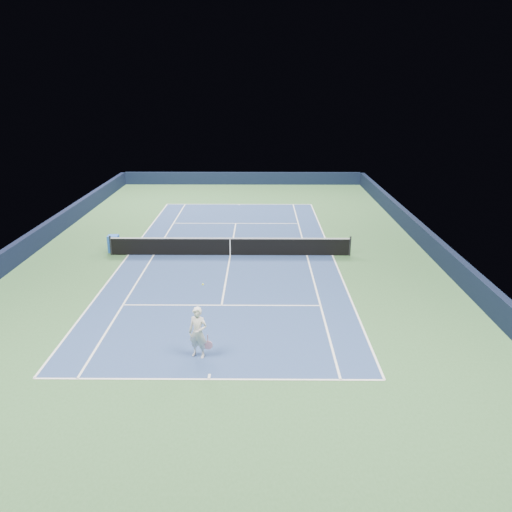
{
  "coord_description": "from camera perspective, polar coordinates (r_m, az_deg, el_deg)",
  "views": [
    {
      "loc": [
        1.58,
        -25.29,
        8.75
      ],
      "look_at": [
        1.41,
        -3.0,
        1.0
      ],
      "focal_mm": 35.0,
      "sensor_mm": 36.0,
      "label": 1
    }
  ],
  "objects": [
    {
      "name": "ground",
      "position": [
        26.81,
        -2.96,
        0.09
      ],
      "size": [
        40.0,
        40.0,
        0.0
      ],
      "primitive_type": "plane",
      "color": "#325931",
      "rests_on": "ground"
    },
    {
      "name": "wall_far",
      "position": [
        45.88,
        -1.55,
        8.87
      ],
      "size": [
        22.0,
        0.35,
        1.1
      ],
      "primitive_type": "cube",
      "color": "black",
      "rests_on": "ground"
    },
    {
      "name": "wall_right",
      "position": [
        28.15,
        19.6,
        1.09
      ],
      "size": [
        0.35,
        40.0,
        1.1
      ],
      "primitive_type": "cube",
      "color": "black",
      "rests_on": "ground"
    },
    {
      "name": "wall_left",
      "position": [
        29.34,
        -24.59,
        1.16
      ],
      "size": [
        0.35,
        40.0,
        1.1
      ],
      "primitive_type": "cube",
      "color": "black",
      "rests_on": "ground"
    },
    {
      "name": "court_surface",
      "position": [
        26.81,
        -2.96,
        0.1
      ],
      "size": [
        10.97,
        23.77,
        0.01
      ],
      "primitive_type": "cube",
      "color": "navy",
      "rests_on": "ground"
    },
    {
      "name": "baseline_far",
      "position": [
        38.22,
        -1.94,
        5.94
      ],
      "size": [
        10.97,
        0.08,
        0.0
      ],
      "primitive_type": "cube",
      "color": "white",
      "rests_on": "ground"
    },
    {
      "name": "baseline_near",
      "position": [
        16.08,
        -5.43,
        -13.85
      ],
      "size": [
        10.97,
        0.08,
        0.0
      ],
      "primitive_type": "cube",
      "color": "white",
      "rests_on": "ground"
    },
    {
      "name": "sideline_doubles_right",
      "position": [
        27.04,
        8.72,
        0.08
      ],
      "size": [
        0.08,
        23.77,
        0.0
      ],
      "primitive_type": "cube",
      "color": "white",
      "rests_on": "ground"
    },
    {
      "name": "sideline_doubles_left",
      "position": [
        27.68,
        -14.37,
        0.14
      ],
      "size": [
        0.08,
        23.77,
        0.0
      ],
      "primitive_type": "cube",
      "color": "white",
      "rests_on": "ground"
    },
    {
      "name": "sideline_singles_right",
      "position": [
        26.88,
        5.83,
        0.09
      ],
      "size": [
        0.08,
        23.77,
        0.0
      ],
      "primitive_type": "cube",
      "color": "white",
      "rests_on": "ground"
    },
    {
      "name": "sideline_singles_left",
      "position": [
        27.36,
        -11.59,
        0.13
      ],
      "size": [
        0.08,
        23.77,
        0.0
      ],
      "primitive_type": "cube",
      "color": "white",
      "rests_on": "ground"
    },
    {
      "name": "service_line_far",
      "position": [
        32.91,
        -2.32,
        3.75
      ],
      "size": [
        8.23,
        0.08,
        0.0
      ],
      "primitive_type": "cube",
      "color": "white",
      "rests_on": "ground"
    },
    {
      "name": "service_line_near",
      "position": [
        20.88,
        -3.96,
        -5.63
      ],
      "size": [
        8.23,
        0.08,
        0.0
      ],
      "primitive_type": "cube",
      "color": "white",
      "rests_on": "ground"
    },
    {
      "name": "center_service_line",
      "position": [
        26.81,
        -2.96,
        0.11
      ],
      "size": [
        0.08,
        12.8,
        0.0
      ],
      "primitive_type": "cube",
      "color": "white",
      "rests_on": "ground"
    },
    {
      "name": "center_mark_far",
      "position": [
        38.08,
        -1.95,
        5.89
      ],
      "size": [
        0.08,
        0.3,
        0.0
      ],
      "primitive_type": "cube",
      "color": "white",
      "rests_on": "ground"
    },
    {
      "name": "center_mark_near",
      "position": [
        16.21,
        -5.37,
        -13.56
      ],
      "size": [
        0.08,
        0.3,
        0.0
      ],
      "primitive_type": "cube",
      "color": "white",
      "rests_on": "ground"
    },
    {
      "name": "tennis_net",
      "position": [
        26.65,
        -2.98,
        1.12
      ],
      "size": [
        12.9,
        0.1,
        1.07
      ],
      "color": "black",
      "rests_on": "ground"
    },
    {
      "name": "sponsor_cube",
      "position": [
        28.29,
        -15.95,
        1.38
      ],
      "size": [
        0.63,
        0.54,
        0.92
      ],
      "color": "blue",
      "rests_on": "ground"
    },
    {
      "name": "tennis_player",
      "position": [
        16.87,
        -6.63,
        -8.69
      ],
      "size": [
        0.86,
        1.35,
        2.25
      ],
      "color": "silver",
      "rests_on": "ground"
    }
  ]
}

